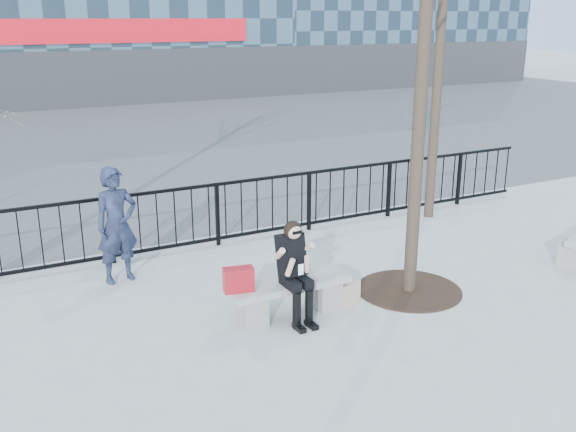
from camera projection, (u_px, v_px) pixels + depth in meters
name	position (u px, v px, depth m)	size (l,w,h in m)	color
ground	(290.00, 315.00, 8.48)	(120.00, 120.00, 0.00)	#999994
street_surface	(76.00, 136.00, 21.14)	(60.00, 23.00, 0.01)	#474747
railing	(206.00, 216.00, 10.85)	(14.00, 0.06, 1.10)	black
tree_grate	(409.00, 290.00, 9.24)	(1.50, 1.50, 0.02)	black
bench_main	(290.00, 294.00, 8.39)	(1.65, 0.46, 0.49)	gray
seated_woman	(296.00, 272.00, 8.15)	(0.50, 0.64, 1.34)	black
handbag	(239.00, 280.00, 7.99)	(0.38, 0.18, 0.31)	maroon
shopping_bag	(348.00, 294.00, 8.74)	(0.35, 0.13, 0.33)	beige
standing_man	(117.00, 225.00, 9.36)	(0.63, 0.42, 1.74)	black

